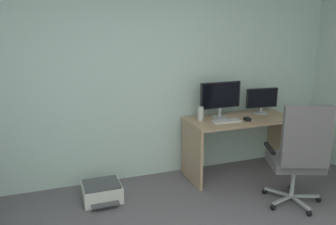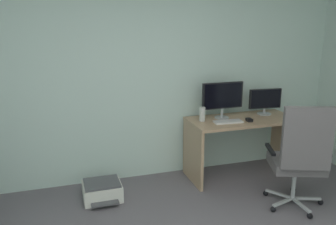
{
  "view_description": "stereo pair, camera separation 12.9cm",
  "coord_description": "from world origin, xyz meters",
  "px_view_note": "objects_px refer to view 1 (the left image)",
  "views": [
    {
      "loc": [
        -0.92,
        -1.53,
        1.91
      ],
      "look_at": [
        0.29,
        1.83,
        0.98
      ],
      "focal_mm": 37.71,
      "sensor_mm": 36.0,
      "label": 1
    },
    {
      "loc": [
        -0.8,
        -1.57,
        1.91
      ],
      "look_at": [
        0.29,
        1.83,
        0.98
      ],
      "focal_mm": 37.71,
      "sensor_mm": 36.0,
      "label": 2
    }
  ],
  "objects_px": {
    "computer_mouse": "(247,119)",
    "desktop_speaker": "(201,114)",
    "monitor_secondary": "(262,99)",
    "office_chair": "(299,153)",
    "printer": "(102,192)",
    "desk": "(239,134)",
    "keyboard": "(226,121)",
    "monitor_main": "(220,96)"
  },
  "relations": [
    {
      "from": "keyboard",
      "to": "office_chair",
      "type": "xyz_separation_m",
      "value": [
        0.37,
        -0.85,
        -0.15
      ]
    },
    {
      "from": "keyboard",
      "to": "desktop_speaker",
      "type": "xyz_separation_m",
      "value": [
        -0.27,
        0.15,
        0.07
      ]
    },
    {
      "from": "monitor_secondary",
      "to": "printer",
      "type": "height_order",
      "value": "monitor_secondary"
    },
    {
      "from": "desk",
      "to": "desktop_speaker",
      "type": "relative_size",
      "value": 7.85
    },
    {
      "from": "monitor_main",
      "to": "computer_mouse",
      "type": "relative_size",
      "value": 5.33
    },
    {
      "from": "office_chair",
      "to": "desk",
      "type": "bearing_deg",
      "value": 97.49
    },
    {
      "from": "monitor_secondary",
      "to": "office_chair",
      "type": "height_order",
      "value": "office_chair"
    },
    {
      "from": "monitor_secondary",
      "to": "desktop_speaker",
      "type": "xyz_separation_m",
      "value": [
        -0.89,
        -0.05,
        -0.1
      ]
    },
    {
      "from": "office_chair",
      "to": "printer",
      "type": "distance_m",
      "value": 2.13
    },
    {
      "from": "printer",
      "to": "keyboard",
      "type": "bearing_deg",
      "value": 0.33
    },
    {
      "from": "printer",
      "to": "monitor_secondary",
      "type": "bearing_deg",
      "value": 5.65
    },
    {
      "from": "computer_mouse",
      "to": "office_chair",
      "type": "relative_size",
      "value": 0.09
    },
    {
      "from": "desk",
      "to": "office_chair",
      "type": "xyz_separation_m",
      "value": [
        0.13,
        -0.95,
        0.07
      ]
    },
    {
      "from": "desk",
      "to": "desktop_speaker",
      "type": "height_order",
      "value": "desktop_speaker"
    },
    {
      "from": "monitor_main",
      "to": "keyboard",
      "type": "height_order",
      "value": "monitor_main"
    },
    {
      "from": "computer_mouse",
      "to": "desktop_speaker",
      "type": "xyz_separation_m",
      "value": [
        -0.53,
        0.18,
        0.07
      ]
    },
    {
      "from": "keyboard",
      "to": "computer_mouse",
      "type": "relative_size",
      "value": 3.4
    },
    {
      "from": "computer_mouse",
      "to": "monitor_secondary",
      "type": "bearing_deg",
      "value": 40.95
    },
    {
      "from": "monitor_secondary",
      "to": "keyboard",
      "type": "distance_m",
      "value": 0.68
    },
    {
      "from": "office_chair",
      "to": "monitor_secondary",
      "type": "bearing_deg",
      "value": 76.92
    },
    {
      "from": "desktop_speaker",
      "to": "office_chair",
      "type": "distance_m",
      "value": 1.21
    },
    {
      "from": "computer_mouse",
      "to": "keyboard",
      "type": "bearing_deg",
      "value": -178.43
    },
    {
      "from": "keyboard",
      "to": "office_chair",
      "type": "relative_size",
      "value": 0.3
    },
    {
      "from": "monitor_secondary",
      "to": "computer_mouse",
      "type": "relative_size",
      "value": 4.28
    },
    {
      "from": "office_chair",
      "to": "keyboard",
      "type": "bearing_deg",
      "value": 113.76
    },
    {
      "from": "computer_mouse",
      "to": "printer",
      "type": "relative_size",
      "value": 0.23
    },
    {
      "from": "monitor_secondary",
      "to": "computer_mouse",
      "type": "bearing_deg",
      "value": -146.79
    },
    {
      "from": "monitor_main",
      "to": "desktop_speaker",
      "type": "height_order",
      "value": "monitor_main"
    },
    {
      "from": "desk",
      "to": "office_chair",
      "type": "height_order",
      "value": "office_chair"
    },
    {
      "from": "monitor_main",
      "to": "desktop_speaker",
      "type": "relative_size",
      "value": 3.14
    },
    {
      "from": "printer",
      "to": "desktop_speaker",
      "type": "bearing_deg",
      "value": 7.46
    },
    {
      "from": "office_chair",
      "to": "printer",
      "type": "height_order",
      "value": "office_chair"
    },
    {
      "from": "desk",
      "to": "monitor_secondary",
      "type": "xyz_separation_m",
      "value": [
        0.37,
        0.1,
        0.39
      ]
    },
    {
      "from": "monitor_secondary",
      "to": "office_chair",
      "type": "bearing_deg",
      "value": -103.08
    },
    {
      "from": "desk",
      "to": "printer",
      "type": "distance_m",
      "value": 1.82
    },
    {
      "from": "keyboard",
      "to": "desktop_speaker",
      "type": "relative_size",
      "value": 2.0
    },
    {
      "from": "monitor_main",
      "to": "monitor_secondary",
      "type": "height_order",
      "value": "monitor_main"
    },
    {
      "from": "monitor_main",
      "to": "printer",
      "type": "xyz_separation_m",
      "value": [
        -1.53,
        -0.21,
        -0.91
      ]
    },
    {
      "from": "computer_mouse",
      "to": "desk",
      "type": "bearing_deg",
      "value": 105.39
    },
    {
      "from": "monitor_secondary",
      "to": "office_chair",
      "type": "relative_size",
      "value": 0.38
    },
    {
      "from": "desk",
      "to": "monitor_main",
      "type": "bearing_deg",
      "value": 156.54
    },
    {
      "from": "desk",
      "to": "printer",
      "type": "xyz_separation_m",
      "value": [
        -1.76,
        -0.11,
        -0.44
      ]
    }
  ]
}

